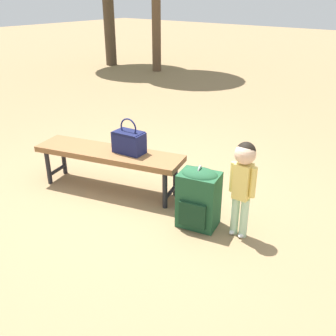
# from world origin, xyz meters

# --- Properties ---
(ground_plane) EXTENTS (40.00, 40.00, 0.00)m
(ground_plane) POSITION_xyz_m (0.00, 0.00, 0.00)
(ground_plane) COLOR #8C704C
(ground_plane) RESTS_ON ground
(park_bench) EXTENTS (1.65, 0.84, 0.45)m
(park_bench) POSITION_xyz_m (-0.41, -0.01, 0.39)
(park_bench) COLOR brown
(park_bench) RESTS_ON ground
(handbag) EXTENTS (0.34, 0.22, 0.37)m
(handbag) POSITION_xyz_m (-0.21, 0.09, 0.58)
(handbag) COLOR #191E4C
(handbag) RESTS_ON park_bench
(child_standing) EXTENTS (0.24, 0.18, 0.87)m
(child_standing) POSITION_xyz_m (1.10, 0.10, 0.58)
(child_standing) COLOR #B2D8B2
(child_standing) RESTS_ON ground
(backpack_large) EXTENTS (0.41, 0.36, 0.60)m
(backpack_large) POSITION_xyz_m (0.73, 0.00, 0.30)
(backpack_large) COLOR #1E4C2D
(backpack_large) RESTS_ON ground
(backpack_small) EXTENTS (0.27, 0.24, 0.38)m
(backpack_small) POSITION_xyz_m (0.49, 0.25, 0.19)
(backpack_small) COLOR #191E4C
(backpack_small) RESTS_ON ground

